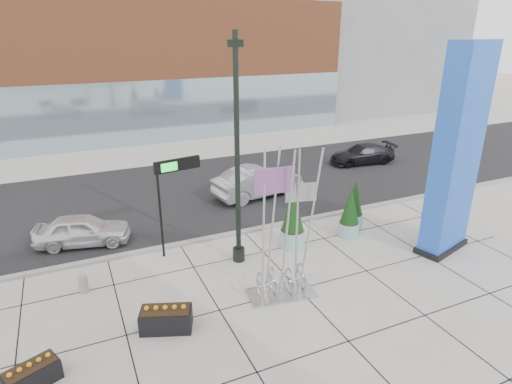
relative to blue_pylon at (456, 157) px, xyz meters
name	(u,v)px	position (x,y,z in m)	size (l,w,h in m)	color
ground	(262,281)	(-8.01, 0.81, -4.04)	(160.00, 160.00, 0.00)	#9E9991
street_asphalt	(187,193)	(-8.01, 10.81, -4.03)	(80.00, 12.00, 0.02)	black
curb_edge	(224,235)	(-8.01, 4.81, -3.98)	(80.00, 0.30, 0.12)	gray
tower_podium	(141,69)	(-7.01, 27.81, 1.46)	(34.00, 10.00, 11.00)	#A5542F
tower_glass_front	(156,112)	(-7.01, 23.01, -1.54)	(34.00, 0.60, 5.00)	#8CA5B2
building_grey_parking	(348,27)	(17.99, 32.81, 4.96)	(20.00, 18.00, 18.00)	slate
blue_pylon	(456,157)	(0.00, 0.00, 0.00)	(2.72, 1.77, 8.37)	#0B3DAF
lamp_post	(238,176)	(-8.18, 2.60, -0.48)	(0.59, 0.48, 8.70)	black
public_art_sculpture	(283,259)	(-7.69, -0.20, -2.65)	(2.47, 1.47, 5.30)	#B2B4B6
concrete_bollard	(83,284)	(-14.01, 2.81, -3.72)	(0.34, 0.34, 0.65)	gray
overhead_street_sign	(175,174)	(-10.18, 4.15, -0.60)	(1.89, 0.48, 4.01)	black
round_planter_east	(354,205)	(-2.14, 3.31, -2.94)	(0.93, 0.93, 2.32)	#87B5B6
round_planter_mid	(350,213)	(-2.88, 2.61, -2.96)	(0.92, 0.92, 2.29)	#87B5B6
round_planter_west	(293,219)	(-5.65, 2.79, -2.79)	(1.06, 1.06, 2.65)	#87B5B6
box_planter_north	(32,375)	(-15.51, -1.19, -3.71)	(1.48, 1.13, 0.73)	black
box_planter_south	(166,318)	(-11.81, -0.39, -3.65)	(1.73, 1.28, 0.86)	black
car_white_west	(83,230)	(-13.75, 6.61, -3.38)	(1.57, 3.90, 1.33)	silver
car_silver_mid	(258,182)	(-4.54, 8.75, -3.20)	(1.77, 5.08, 1.68)	#9E9FA5
car_dark_east	(362,154)	(4.59, 11.43, -3.38)	(1.84, 4.53, 1.31)	black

